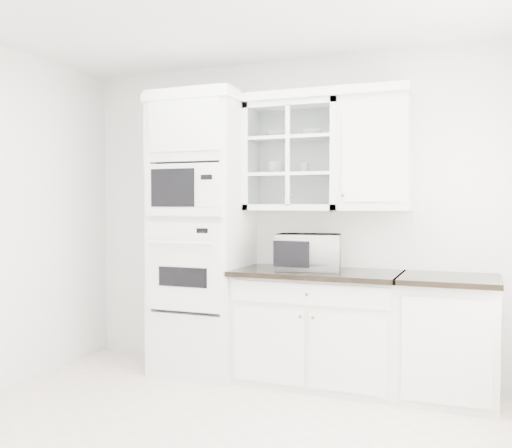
% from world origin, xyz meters
% --- Properties ---
extents(ground, '(4.00, 3.50, 0.01)m').
position_xyz_m(ground, '(0.00, 0.00, 0.01)').
color(ground, beige).
rests_on(ground, ground).
extents(room_shell, '(4.00, 3.50, 2.70)m').
position_xyz_m(room_shell, '(0.00, 0.43, 1.78)').
color(room_shell, white).
rests_on(room_shell, ground).
extents(oven_column, '(0.76, 0.68, 2.40)m').
position_xyz_m(oven_column, '(-0.75, 1.42, 1.20)').
color(oven_column, white).
rests_on(oven_column, ground).
extents(base_cabinet_run, '(1.32, 0.67, 0.92)m').
position_xyz_m(base_cabinet_run, '(0.28, 1.45, 0.46)').
color(base_cabinet_run, white).
rests_on(base_cabinet_run, ground).
extents(extra_base_cabinet, '(0.72, 0.67, 0.92)m').
position_xyz_m(extra_base_cabinet, '(1.28, 1.45, 0.46)').
color(extra_base_cabinet, white).
rests_on(extra_base_cabinet, ground).
extents(upper_cabinet_glass, '(0.80, 0.33, 0.90)m').
position_xyz_m(upper_cabinet_glass, '(0.03, 1.58, 1.85)').
color(upper_cabinet_glass, white).
rests_on(upper_cabinet_glass, room_shell).
extents(upper_cabinet_solid, '(0.55, 0.33, 0.90)m').
position_xyz_m(upper_cabinet_solid, '(0.71, 1.58, 1.85)').
color(upper_cabinet_solid, white).
rests_on(upper_cabinet_solid, room_shell).
extents(crown_molding, '(2.14, 0.38, 0.07)m').
position_xyz_m(crown_molding, '(-0.07, 1.56, 2.33)').
color(crown_molding, white).
rests_on(crown_molding, room_shell).
extents(countertop_microwave, '(0.57, 0.51, 0.29)m').
position_xyz_m(countertop_microwave, '(0.20, 1.44, 1.07)').
color(countertop_microwave, white).
rests_on(countertop_microwave, base_cabinet_run).
extents(bowl_a, '(0.25, 0.25, 0.05)m').
position_xyz_m(bowl_a, '(-0.12, 1.58, 2.03)').
color(bowl_a, white).
rests_on(bowl_a, upper_cabinet_glass).
extents(bowl_b, '(0.19, 0.19, 0.05)m').
position_xyz_m(bowl_b, '(0.19, 1.58, 2.04)').
color(bowl_b, white).
rests_on(bowl_b, upper_cabinet_glass).
extents(cup_a, '(0.16, 0.16, 0.10)m').
position_xyz_m(cup_a, '(-0.14, 1.59, 1.76)').
color(cup_a, white).
rests_on(cup_a, upper_cabinet_glass).
extents(cup_b, '(0.12, 0.12, 0.09)m').
position_xyz_m(cup_b, '(0.11, 1.59, 1.75)').
color(cup_b, white).
rests_on(cup_b, upper_cabinet_glass).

